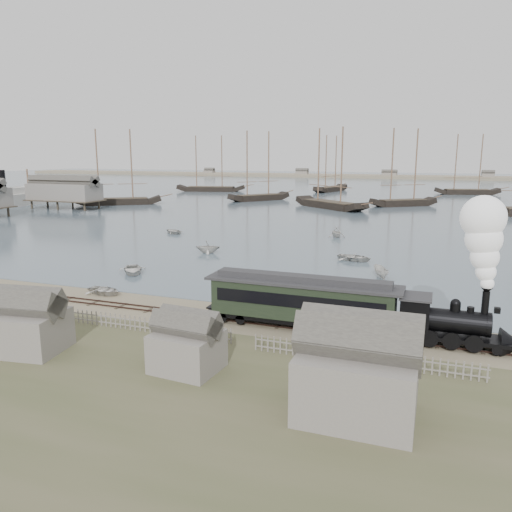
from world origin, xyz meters
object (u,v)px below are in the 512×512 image
(passenger_coach, at_px, (302,300))
(beached_dinghy, at_px, (104,290))
(locomotive, at_px, (474,283))
(steamship, at_px, (2,189))

(passenger_coach, height_order, beached_dinghy, passenger_coach)
(locomotive, bearing_deg, passenger_coach, -180.00)
(beached_dinghy, xyz_separation_m, steamship, (-75.12, 59.35, 4.36))
(locomotive, distance_m, steamship, 124.67)
(passenger_coach, relative_size, beached_dinghy, 4.12)
(locomotive, height_order, passenger_coach, locomotive)
(beached_dinghy, bearing_deg, passenger_coach, -88.10)
(locomotive, distance_m, beached_dinghy, 33.36)
(passenger_coach, relative_size, steamship, 0.36)
(passenger_coach, distance_m, steamship, 114.24)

